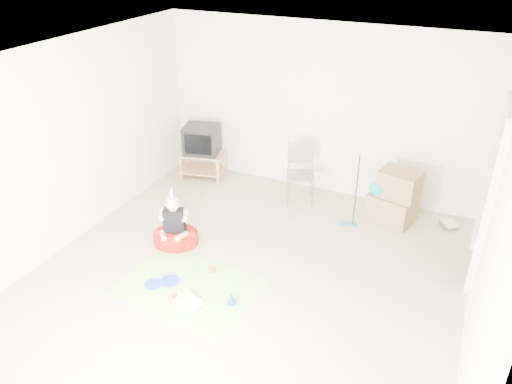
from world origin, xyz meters
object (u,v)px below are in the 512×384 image
at_px(tv_stand, 203,162).
at_px(folding_chair, 300,175).
at_px(crt_tv, 202,139).
at_px(birthday_cake, 188,303).
at_px(cardboard_boxes, 394,197).
at_px(seated_woman, 175,231).

height_order(tv_stand, folding_chair, folding_chair).
bearing_deg(crt_tv, folding_chair, -17.79).
relative_size(crt_tv, folding_chair, 0.60).
height_order(crt_tv, birthday_cake, crt_tv).
distance_m(folding_chair, birthday_cake, 2.83).
height_order(cardboard_boxes, birthday_cake, cardboard_boxes).
distance_m(tv_stand, seated_woman, 2.03).
bearing_deg(tv_stand, crt_tv, 135.00).
relative_size(crt_tv, seated_woman, 0.64).
height_order(tv_stand, crt_tv, crt_tv).
xyz_separation_m(folding_chair, birthday_cake, (-0.29, -2.78, -0.40)).
relative_size(crt_tv, birthday_cake, 1.66).
bearing_deg(cardboard_boxes, birthday_cake, -121.09).
height_order(tv_stand, cardboard_boxes, cardboard_boxes).
xyz_separation_m(tv_stand, folding_chair, (1.77, -0.13, 0.18)).
distance_m(tv_stand, birthday_cake, 3.28).
height_order(seated_woman, birthday_cake, seated_woman).
bearing_deg(crt_tv, seated_woman, -84.11).
xyz_separation_m(folding_chair, seated_woman, (-1.10, -1.78, -0.25)).
distance_m(crt_tv, seated_woman, 2.08).
bearing_deg(folding_chair, cardboard_boxes, 0.88).
relative_size(folding_chair, cardboard_boxes, 1.16).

